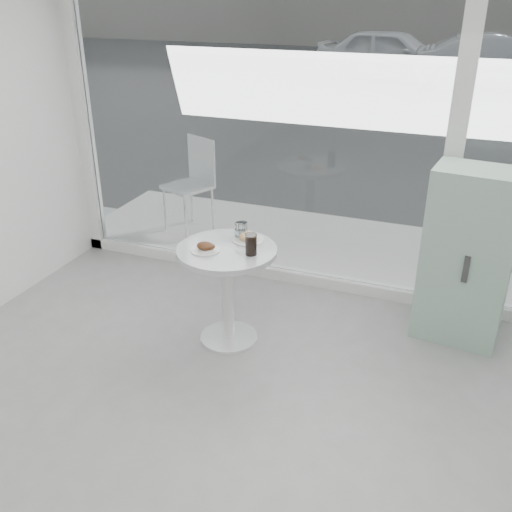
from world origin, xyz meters
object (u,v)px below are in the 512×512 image
at_px(plate_fritter, 206,248).
at_px(water_tumbler_a, 243,230).
at_px(main_table, 227,276).
at_px(mint_cabinet, 467,257).
at_px(patio_chair, 193,179).
at_px(car_white, 392,55).
at_px(plate_donut, 248,238).
at_px(water_tumbler_b, 240,231).
at_px(cola_glass, 251,245).
at_px(car_silver, 498,62).

bearing_deg(plate_fritter, water_tumbler_a, 65.13).
relative_size(main_table, mint_cabinet, 0.58).
relative_size(main_table, patio_chair, 0.78).
distance_m(car_white, plate_donut, 13.14).
xyz_separation_m(main_table, water_tumbler_b, (0.02, 0.20, 0.27)).
bearing_deg(car_white, plate_fritter, -170.96).
xyz_separation_m(car_white, cola_glass, (1.09, -13.32, 0.15)).
distance_m(plate_donut, water_tumbler_a, 0.08).
distance_m(main_table, plate_fritter, 0.29).
height_order(water_tumbler_a, cola_glass, cola_glass).
distance_m(mint_cabinet, cola_glass, 1.60).
height_order(main_table, car_silver, car_silver).
bearing_deg(car_silver, patio_chair, 156.95).
relative_size(main_table, plate_fritter, 3.74).
bearing_deg(patio_chair, mint_cabinet, 3.47).
height_order(plate_fritter, cola_glass, cola_glass).
relative_size(car_white, cola_glass, 26.51).
bearing_deg(car_white, water_tumbler_a, -170.22).
bearing_deg(water_tumbler_b, main_table, -95.66).
bearing_deg(plate_donut, car_silver, 82.22).
bearing_deg(cola_glass, plate_fritter, -169.09).
xyz_separation_m(plate_fritter, water_tumbler_b, (0.14, 0.29, 0.03)).
relative_size(main_table, car_white, 0.19).
bearing_deg(main_table, water_tumbler_b, 84.34).
xyz_separation_m(mint_cabinet, car_white, (-2.50, 12.59, 0.03)).
height_order(patio_chair, car_white, car_white).
bearing_deg(water_tumbler_b, cola_glass, -52.25).
bearing_deg(mint_cabinet, water_tumbler_a, -156.24).
height_order(car_white, plate_fritter, car_white).
relative_size(patio_chair, cola_glass, 6.38).
distance_m(water_tumbler_a, cola_glass, 0.31).
distance_m(mint_cabinet, water_tumbler_a, 1.66).
xyz_separation_m(plate_fritter, cola_glass, (0.32, 0.06, 0.05)).
bearing_deg(main_table, car_white, 93.83).
distance_m(plate_fritter, plate_donut, 0.35).
xyz_separation_m(car_white, plate_fritter, (0.77, -13.38, 0.10)).
bearing_deg(plate_donut, main_table, -117.01).
xyz_separation_m(main_table, water_tumbler_a, (0.03, 0.23, 0.27)).
distance_m(patio_chair, water_tumbler_b, 2.01).
distance_m(mint_cabinet, car_white, 12.83).
bearing_deg(water_tumbler_b, mint_cabinet, 17.40).
bearing_deg(cola_glass, water_tumbler_b, 127.75).
bearing_deg(car_silver, plate_fritter, 163.57).
xyz_separation_m(water_tumbler_a, water_tumbler_b, (-0.01, -0.03, 0.00)).
height_order(main_table, water_tumbler_a, water_tumbler_a).
relative_size(patio_chair, plate_fritter, 4.79).
bearing_deg(car_white, car_silver, -92.51).
height_order(mint_cabinet, water_tumbler_a, mint_cabinet).
bearing_deg(mint_cabinet, main_table, -149.40).
height_order(plate_donut, water_tumbler_b, water_tumbler_b).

